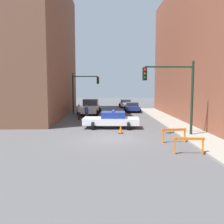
{
  "coord_description": "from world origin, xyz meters",
  "views": [
    {
      "loc": [
        -0.28,
        -16.56,
        3.58
      ],
      "look_at": [
        0.32,
        5.11,
        1.32
      ],
      "focal_mm": 40.0,
      "sensor_mm": 36.0,
      "label": 1
    }
  ],
  "objects_px": {
    "white_truck": "(90,107)",
    "traffic_light_near": "(176,87)",
    "police_car": "(112,120)",
    "pedestrian_corner": "(79,112)",
    "barrier_mid": "(174,133)",
    "traffic_cone": "(121,129)",
    "parked_car_mid": "(126,103)",
    "pedestrian_crossing": "(87,113)",
    "parked_car_near": "(132,107)",
    "barrier_front": "(189,143)",
    "traffic_light_far": "(82,87)"
  },
  "relations": [
    {
      "from": "barrier_front",
      "to": "traffic_cone",
      "type": "relative_size",
      "value": 2.43
    },
    {
      "from": "police_car",
      "to": "pedestrian_corner",
      "type": "height_order",
      "value": "pedestrian_corner"
    },
    {
      "from": "police_car",
      "to": "barrier_front",
      "type": "bearing_deg",
      "value": -151.53
    },
    {
      "from": "parked_car_near",
      "to": "pedestrian_corner",
      "type": "bearing_deg",
      "value": -127.73
    },
    {
      "from": "police_car",
      "to": "traffic_light_far",
      "type": "bearing_deg",
      "value": 21.38
    },
    {
      "from": "police_car",
      "to": "barrier_mid",
      "type": "height_order",
      "value": "police_car"
    },
    {
      "from": "traffic_light_far",
      "to": "traffic_cone",
      "type": "height_order",
      "value": "traffic_light_far"
    },
    {
      "from": "traffic_light_near",
      "to": "barrier_mid",
      "type": "bearing_deg",
      "value": -107.2
    },
    {
      "from": "parked_car_mid",
      "to": "barrier_mid",
      "type": "bearing_deg",
      "value": -86.9
    },
    {
      "from": "traffic_light_far",
      "to": "barrier_mid",
      "type": "relative_size",
      "value": 3.26
    },
    {
      "from": "police_car",
      "to": "white_truck",
      "type": "relative_size",
      "value": 0.87
    },
    {
      "from": "police_car",
      "to": "traffic_cone",
      "type": "height_order",
      "value": "police_car"
    },
    {
      "from": "police_car",
      "to": "parked_car_mid",
      "type": "relative_size",
      "value": 1.11
    },
    {
      "from": "parked_car_mid",
      "to": "pedestrian_corner",
      "type": "xyz_separation_m",
      "value": [
        -6.21,
        -15.44,
        0.19
      ]
    },
    {
      "from": "traffic_light_far",
      "to": "barrier_front",
      "type": "xyz_separation_m",
      "value": [
        7.42,
        -19.49,
        -2.78
      ]
    },
    {
      "from": "white_truck",
      "to": "traffic_light_near",
      "type": "bearing_deg",
      "value": -60.07
    },
    {
      "from": "police_car",
      "to": "parked_car_mid",
      "type": "bearing_deg",
      "value": -4.3
    },
    {
      "from": "traffic_light_far",
      "to": "parked_car_near",
      "type": "bearing_deg",
      "value": 18.78
    },
    {
      "from": "traffic_light_far",
      "to": "white_truck",
      "type": "xyz_separation_m",
      "value": [
        1.12,
        -0.91,
        -2.49
      ]
    },
    {
      "from": "traffic_light_near",
      "to": "traffic_cone",
      "type": "bearing_deg",
      "value": 164.14
    },
    {
      "from": "parked_car_near",
      "to": "traffic_cone",
      "type": "relative_size",
      "value": 6.61
    },
    {
      "from": "traffic_light_far",
      "to": "barrier_mid",
      "type": "height_order",
      "value": "traffic_light_far"
    },
    {
      "from": "traffic_light_far",
      "to": "parked_car_mid",
      "type": "relative_size",
      "value": 1.2
    },
    {
      "from": "pedestrian_corner",
      "to": "parked_car_near",
      "type": "bearing_deg",
      "value": 73.58
    },
    {
      "from": "parked_car_mid",
      "to": "traffic_cone",
      "type": "height_order",
      "value": "parked_car_mid"
    },
    {
      "from": "pedestrian_crossing",
      "to": "pedestrian_corner",
      "type": "relative_size",
      "value": 1.0
    },
    {
      "from": "traffic_light_far",
      "to": "pedestrian_crossing",
      "type": "xyz_separation_m",
      "value": [
        1.15,
        -7.22,
        -2.54
      ]
    },
    {
      "from": "parked_car_mid",
      "to": "traffic_cone",
      "type": "distance_m",
      "value": 23.35
    },
    {
      "from": "white_truck",
      "to": "barrier_front",
      "type": "relative_size",
      "value": 3.45
    },
    {
      "from": "pedestrian_crossing",
      "to": "pedestrian_corner",
      "type": "height_order",
      "value": "same"
    },
    {
      "from": "white_truck",
      "to": "barrier_front",
      "type": "distance_m",
      "value": 19.62
    },
    {
      "from": "white_truck",
      "to": "barrier_front",
      "type": "xyz_separation_m",
      "value": [
        6.3,
        -18.57,
        -0.29
      ]
    },
    {
      "from": "white_truck",
      "to": "traffic_light_far",
      "type": "bearing_deg",
      "value": 143.95
    },
    {
      "from": "parked_car_mid",
      "to": "pedestrian_corner",
      "type": "distance_m",
      "value": 16.64
    },
    {
      "from": "traffic_light_far",
      "to": "barrier_mid",
      "type": "bearing_deg",
      "value": -66.18
    },
    {
      "from": "pedestrian_corner",
      "to": "barrier_mid",
      "type": "height_order",
      "value": "pedestrian_corner"
    },
    {
      "from": "traffic_light_near",
      "to": "police_car",
      "type": "distance_m",
      "value": 6.33
    },
    {
      "from": "parked_car_mid",
      "to": "pedestrian_crossing",
      "type": "relative_size",
      "value": 2.61
    },
    {
      "from": "pedestrian_corner",
      "to": "traffic_cone",
      "type": "distance_m",
      "value": 8.76
    },
    {
      "from": "traffic_light_near",
      "to": "barrier_mid",
      "type": "xyz_separation_m",
      "value": [
        -0.64,
        -2.07,
        -2.91
      ]
    },
    {
      "from": "white_truck",
      "to": "parked_car_mid",
      "type": "xyz_separation_m",
      "value": [
        5.36,
        10.56,
        -0.23
      ]
    },
    {
      "from": "traffic_light_far",
      "to": "white_truck",
      "type": "height_order",
      "value": "traffic_light_far"
    },
    {
      "from": "traffic_light_near",
      "to": "barrier_mid",
      "type": "height_order",
      "value": "traffic_light_near"
    },
    {
      "from": "barrier_front",
      "to": "barrier_mid",
      "type": "distance_m",
      "value": 2.74
    },
    {
      "from": "parked_car_near",
      "to": "barrier_front",
      "type": "height_order",
      "value": "parked_car_near"
    },
    {
      "from": "pedestrian_crossing",
      "to": "pedestrian_corner",
      "type": "xyz_separation_m",
      "value": [
        -0.88,
        1.44,
        0.0
      ]
    },
    {
      "from": "police_car",
      "to": "parked_car_mid",
      "type": "height_order",
      "value": "police_car"
    },
    {
      "from": "traffic_light_far",
      "to": "barrier_front",
      "type": "distance_m",
      "value": 21.04
    },
    {
      "from": "barrier_front",
      "to": "traffic_cone",
      "type": "distance_m",
      "value": 6.73
    },
    {
      "from": "pedestrian_crossing",
      "to": "police_car",
      "type": "bearing_deg",
      "value": -124.53
    }
  ]
}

